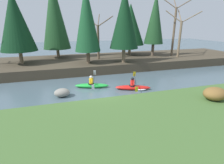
# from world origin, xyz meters

# --- Properties ---
(ground_plane) EXTENTS (90.00, 90.00, 0.00)m
(ground_plane) POSITION_xyz_m (0.00, 0.00, 0.00)
(ground_plane) COLOR #4C606B
(riverbank_near) EXTENTS (44.00, 6.43, 0.84)m
(riverbank_near) POSITION_xyz_m (0.00, -5.16, 0.42)
(riverbank_near) COLOR #476B33
(riverbank_near) RESTS_ON ground
(riverbank_far) EXTENTS (44.00, 8.35, 0.94)m
(riverbank_far) POSITION_xyz_m (0.00, 9.68, 0.47)
(riverbank_far) COLOR #473D2D
(riverbank_far) RESTS_ON ground
(conifer_tree_far_left) EXTENTS (3.54, 3.54, 7.12)m
(conifer_tree_far_left) POSITION_xyz_m (-6.16, 9.15, 5.15)
(conifer_tree_far_left) COLOR #7A664C
(conifer_tree_far_left) RESTS_ON riverbank_far
(conifer_tree_left) EXTENTS (3.24, 3.24, 9.02)m
(conifer_tree_left) POSITION_xyz_m (-2.45, 11.69, 6.00)
(conifer_tree_left) COLOR #7A664C
(conifer_tree_left) RESTS_ON riverbank_far
(conifer_tree_mid_left) EXTENTS (2.63, 2.63, 7.75)m
(conifer_tree_mid_left) POSITION_xyz_m (0.60, 7.36, 5.43)
(conifer_tree_mid_left) COLOR brown
(conifer_tree_mid_left) RESTS_ON riverbank_far
(conifer_tree_centre) EXTENTS (3.01, 3.01, 7.46)m
(conifer_tree_centre) POSITION_xyz_m (4.36, 6.77, 5.41)
(conifer_tree_centre) COLOR #7A664C
(conifer_tree_centre) RESTS_ON riverbank_far
(conifer_tree_mid_right) EXTENTS (3.72, 3.72, 6.46)m
(conifer_tree_mid_right) POSITION_xyz_m (6.84, 11.16, 4.84)
(conifer_tree_mid_right) COLOR #7A664C
(conifer_tree_mid_right) RESTS_ON riverbank_far
(conifer_tree_right) EXTENTS (2.43, 2.43, 7.70)m
(conifer_tree_right) POSITION_xyz_m (9.44, 9.54, 5.56)
(conifer_tree_right) COLOR brown
(conifer_tree_right) RESTS_ON riverbank_far
(bare_tree_mid_upstream) EXTENTS (2.87, 2.83, 5.13)m
(bare_tree_mid_upstream) POSITION_xyz_m (2.18, 9.49, 3.36)
(bare_tree_mid_upstream) COLOR brown
(bare_tree_mid_upstream) RESTS_ON riverbank_far
(bare_tree_mid_downstream) EXTENTS (3.18, 3.15, 5.74)m
(bare_tree_mid_downstream) POSITION_xyz_m (12.08, 7.85, 3.64)
(bare_tree_mid_downstream) COLOR #7A664C
(bare_tree_mid_downstream) RESTS_ON riverbank_far
(bare_tree_downstream) EXTENTS (4.36, 4.30, 7.97)m
(bare_tree_downstream) POSITION_xyz_m (12.14, 9.24, 4.69)
(bare_tree_downstream) COLOR brown
(bare_tree_downstream) RESTS_ON riverbank_far
(shrub_clump_second) EXTENTS (1.31, 1.09, 0.71)m
(shrub_clump_second) POSITION_xyz_m (5.76, -3.99, 1.20)
(shrub_clump_second) COLOR brown
(shrub_clump_second) RESTS_ON riverbank_near
(kayaker_lead) EXTENTS (2.75, 2.02, 1.20)m
(kayaker_lead) POSITION_xyz_m (3.07, 0.81, 0.20)
(kayaker_lead) COLOR red
(kayaker_lead) RESTS_ON ground
(kayaker_middle) EXTENTS (2.77, 2.04, 1.20)m
(kayaker_middle) POSITION_xyz_m (0.00, 2.22, 0.22)
(kayaker_middle) COLOR green
(kayaker_middle) RESTS_ON ground
(boulder_midstream) EXTENTS (1.06, 0.83, 0.60)m
(boulder_midstream) POSITION_xyz_m (-2.37, 0.98, 0.30)
(boulder_midstream) COLOR gray
(boulder_midstream) RESTS_ON ground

